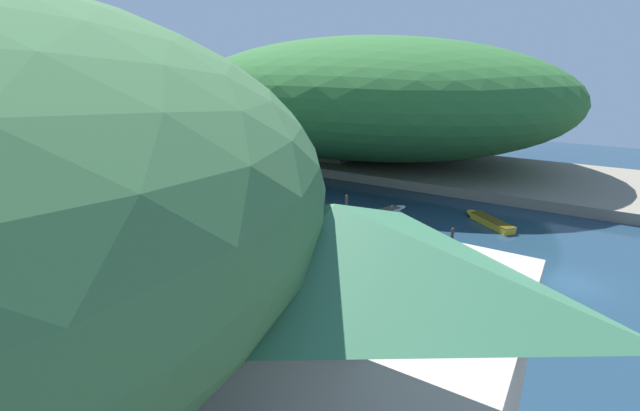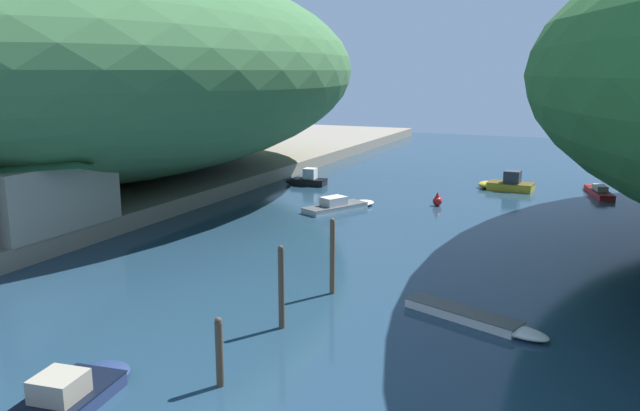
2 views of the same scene
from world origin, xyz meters
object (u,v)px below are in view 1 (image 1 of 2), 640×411
(boathouse_shed, at_px, (157,282))
(boat_far_right_bank, at_px, (163,176))
(boat_far_upstream, at_px, (199,166))
(right_bank_cottage, at_px, (328,141))
(channel_buoy_near, at_px, (186,193))
(boat_near_quay, at_px, (487,220))
(boat_red_skiff, at_px, (166,216))
(boat_navy_launch, at_px, (476,278))
(person_on_quay, at_px, (276,339))
(boat_mid_channel, at_px, (385,211))
(boat_white_cruiser, at_px, (51,219))
(person_by_boathouse, at_px, (280,344))
(waterfront_building, at_px, (334,322))

(boathouse_shed, distance_m, boat_far_right_bank, 37.85)
(boat_far_upstream, bearing_deg, right_bank_cottage, -70.07)
(boathouse_shed, distance_m, channel_buoy_near, 28.62)
(boat_near_quay, xyz_separation_m, boat_red_skiff, (-15.69, 27.14, -0.01))
(boat_near_quay, bearing_deg, boat_navy_launch, -131.36)
(channel_buoy_near, distance_m, person_on_quay, 32.98)
(right_bank_cottage, distance_m, boat_navy_launch, 37.70)
(boat_far_upstream, bearing_deg, boat_near_quay, -107.02)
(channel_buoy_near, bearing_deg, boathouse_shed, -133.64)
(right_bank_cottage, bearing_deg, person_on_quay, -152.06)
(right_bank_cottage, bearing_deg, boat_far_right_bank, 141.01)
(boat_mid_channel, relative_size, boat_red_skiff, 0.98)
(boat_white_cruiser, relative_size, channel_buoy_near, 3.65)
(right_bank_cottage, height_order, channel_buoy_near, right_bank_cottage)
(boathouse_shed, height_order, channel_buoy_near, boathouse_shed)
(boat_far_upstream, height_order, boat_navy_launch, boat_navy_launch)
(boat_mid_channel, height_order, boat_red_skiff, boat_red_skiff)
(person_by_boathouse, bearing_deg, boat_far_right_bank, -19.07)
(right_bank_cottage, xyz_separation_m, channel_buoy_near, (-22.11, 5.83, -3.42))
(boat_mid_channel, distance_m, person_by_boathouse, 26.20)
(boat_near_quay, xyz_separation_m, boat_navy_launch, (-12.95, -1.94, 0.05))
(boat_white_cruiser, bearing_deg, waterfront_building, 163.10)
(boat_red_skiff, bearing_deg, channel_buoy_near, 59.93)
(channel_buoy_near, bearing_deg, boat_mid_channel, -72.51)
(waterfront_building, distance_m, person_on_quay, 6.09)
(boat_near_quay, bearing_deg, boat_mid_channel, 145.11)
(boat_far_upstream, height_order, boat_mid_channel, boat_far_upstream)
(boat_white_cruiser, distance_m, person_by_boathouse, 32.23)
(boathouse_shed, relative_size, boat_red_skiff, 1.36)
(boat_navy_launch, relative_size, channel_buoy_near, 4.72)
(person_on_quay, bearing_deg, waterfront_building, 141.11)
(boat_navy_launch, xyz_separation_m, person_on_quay, (-14.87, 5.94, 1.76))
(boat_far_upstream, relative_size, channel_buoy_near, 6.05)
(boathouse_shed, xyz_separation_m, boat_far_right_bank, (23.48, 29.50, -3.29))
(boat_mid_channel, bearing_deg, boat_far_right_bank, -154.58)
(boat_far_right_bank, bearing_deg, right_bank_cottage, -124.95)
(boathouse_shed, bearing_deg, waterfront_building, -94.71)
(boat_mid_channel, relative_size, boat_near_quay, 1.14)
(waterfront_building, xyz_separation_m, boat_navy_launch, (17.00, -1.57, -5.44))
(boat_mid_channel, xyz_separation_m, boat_red_skiff, (-13.15, 17.68, 0.12))
(boathouse_shed, xyz_separation_m, boat_near_quay, (29.03, -10.74, -3.47))
(boat_red_skiff, xyz_separation_m, person_by_boathouse, (-12.31, -23.53, 1.82))
(channel_buoy_near, height_order, person_on_quay, person_on_quay)
(boathouse_shed, relative_size, boat_mid_channel, 1.40)
(boat_far_upstream, xyz_separation_m, channel_buoy_near, (-11.18, -10.06, 0.13))
(boat_navy_launch, xyz_separation_m, person_by_boathouse, (-15.05, 5.55, 1.76))
(channel_buoy_near, bearing_deg, boat_red_skiff, -146.40)
(boat_far_right_bank, height_order, person_by_boathouse, person_by_boathouse)
(right_bank_cottage, bearing_deg, boat_mid_channel, -133.55)
(boat_far_upstream, height_order, person_on_quay, person_on_quay)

